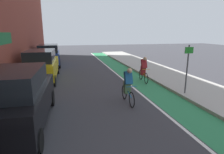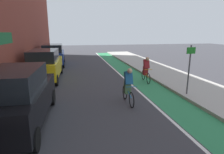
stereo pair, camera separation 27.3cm
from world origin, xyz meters
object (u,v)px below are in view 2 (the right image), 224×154
Objects in this scene: cyclist_mid at (128,85)px; parked_suv_blue at (53,55)px; parked_suv_black at (17,97)px; street_sign_post at (189,65)px; cyclist_trailing at (146,69)px; parked_suv_yellow_cab at (45,64)px.

parked_suv_blue is at bearing 110.97° from cyclist_mid.
street_sign_post is (7.24, 1.47, 0.54)m from parked_suv_black.
parked_suv_blue is at bearing 89.98° from parked_suv_black.
cyclist_trailing is 0.72× the size of street_sign_post.
cyclist_trailing is at bearing 56.94° from cyclist_mid.
street_sign_post reaches higher than cyclist_trailing.
cyclist_mid is 1.01× the size of cyclist_trailing.
cyclist_mid is 3.17m from street_sign_post.
parked_suv_black reaches higher than cyclist_trailing.
parked_suv_yellow_cab is at bearing 128.76° from cyclist_mid.
street_sign_post is (7.23, -4.94, 0.54)m from parked_suv_yellow_cab.
parked_suv_black and parked_suv_blue have the same top height.
street_sign_post reaches higher than cyclist_mid.
parked_suv_blue reaches higher than cyclist_trailing.
parked_suv_blue is 1.93× the size of street_sign_post.
parked_suv_yellow_cab reaches higher than cyclist_trailing.
cyclist_mid is at bearing -123.06° from cyclist_trailing.
cyclist_trailing is at bearing -16.62° from parked_suv_yellow_cab.
cyclist_trailing is at bearing 106.95° from street_sign_post.
cyclist_mid is (4.16, 1.23, -0.17)m from parked_suv_black.
parked_suv_blue is 9.82m from cyclist_trailing.
parked_suv_black is 7.40m from street_sign_post.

